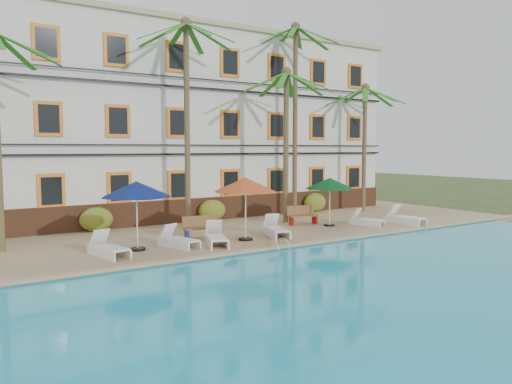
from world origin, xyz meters
TOP-DOWN VIEW (x-y plane):
  - ground at (0.00, 0.00)m, footprint 100.00×100.00m
  - pool_deck at (0.00, 5.00)m, footprint 30.00×12.00m
  - swimming_pool at (0.00, -7.00)m, footprint 26.00×12.00m
  - pool_coping at (0.00, -0.90)m, footprint 30.00×0.35m
  - hotel_building at (0.00, 9.98)m, footprint 25.40×6.44m
  - palm_b at (-1.80, 5.26)m, footprint 4.60×4.60m
  - palm_c at (2.99, 4.03)m, footprint 4.60×4.60m
  - palm_d at (4.88, 5.74)m, footprint 4.60×4.60m
  - palm_e at (9.73, 5.30)m, footprint 4.60×4.60m
  - shrub_left at (-5.71, 6.60)m, footprint 1.50×0.90m
  - shrub_mid at (0.19, 6.60)m, footprint 1.50×0.90m
  - shrub_right at (7.06, 6.60)m, footprint 1.50×0.90m
  - umbrella_blue at (-5.62, 1.58)m, footprint 2.62×2.62m
  - umbrella_red at (-1.22, 1.11)m, footprint 2.64×2.64m
  - umbrella_green at (4.16, 2.06)m, footprint 2.40×2.40m
  - lounger_a at (-6.83, 1.15)m, footprint 1.04×1.99m
  - lounger_b at (-4.12, 1.33)m, footprint 1.13×1.90m
  - lounger_c at (-2.72, 0.87)m, footprint 1.32×2.07m
  - lounger_d at (0.36, 1.23)m, footprint 1.20×2.03m
  - lounger_e at (5.78, 1.22)m, footprint 1.09×1.78m
  - lounger_f at (7.71, 0.50)m, footprint 0.98×2.06m
  - bench_left at (-2.53, 2.52)m, footprint 1.54×0.61m
  - bench_right at (3.38, 3.16)m, footprint 1.56×0.72m
  - pool_ladder at (-1.09, -1.00)m, footprint 0.54×0.74m

SIDE VIEW (x-z plane):
  - ground at x=0.00m, z-range 0.00..0.00m
  - swimming_pool at x=0.00m, z-range 0.00..0.20m
  - pool_deck at x=0.00m, z-range 0.00..0.25m
  - pool_ladder at x=-1.09m, z-range -0.12..0.62m
  - pool_coping at x=0.00m, z-range 0.25..0.31m
  - lounger_e at x=5.78m, z-range 0.11..0.90m
  - lounger_b at x=-4.12m, z-range 0.10..0.95m
  - lounger_a at x=-6.83m, z-range 0.09..0.99m
  - lounger_d at x=0.36m, z-range 0.09..1.00m
  - lounger_c at x=-2.72m, z-range 0.09..1.01m
  - lounger_f at x=7.71m, z-range 0.09..1.02m
  - bench_left at x=-2.53m, z-range 0.26..1.18m
  - bench_right at x=3.38m, z-range 0.26..1.18m
  - shrub_left at x=-5.71m, z-range 0.25..1.35m
  - shrub_mid at x=0.19m, z-range 0.25..1.35m
  - shrub_right at x=7.06m, z-range 0.25..1.35m
  - umbrella_green at x=4.16m, z-range 1.09..3.49m
  - umbrella_blue at x=-5.62m, z-range 1.18..3.80m
  - umbrella_red at x=-1.22m, z-range 1.18..3.82m
  - palm_e at x=9.73m, z-range 1.38..8.92m
  - palm_c at x=2.99m, z-range 1.39..9.11m
  - hotel_building at x=0.00m, z-range 0.26..10.49m
  - palm_b at x=-1.80m, z-range 1.52..11.22m
  - palm_d at x=4.88m, z-range 1.56..12.05m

